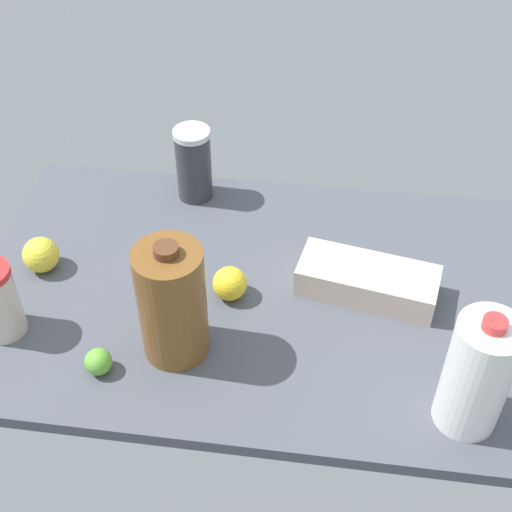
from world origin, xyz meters
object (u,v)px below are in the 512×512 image
object	(u,v)px
egg_carton	(367,281)
shaker_bottle	(194,164)
lemon_far_back	(230,283)
lemon_by_jug	(41,255)
lime_beside_bowl	(98,362)
chocolate_milk_jug	(172,303)
milk_jug	(477,374)

from	to	relation	value
egg_carton	shaker_bottle	xyz separation A→B (cm)	(42.30, -27.85, 6.00)
egg_carton	shaker_bottle	bearing A→B (deg)	-22.76
shaker_bottle	lemon_far_back	xyz separation A→B (cm)	(-13.87, 32.80, -5.71)
lemon_by_jug	lime_beside_bowl	xyz separation A→B (cm)	(-20.41, 25.70, -1.30)
shaker_bottle	lemon_by_jug	size ratio (longest dim) A/B	2.36
lemon_by_jug	lemon_far_back	xyz separation A→B (cm)	(-41.93, 2.87, -0.31)
chocolate_milk_jug	lemon_by_jug	distance (cm)	39.29
milk_jug	lime_beside_bowl	xyz separation A→B (cm)	(68.08, -1.27, -9.59)
chocolate_milk_jug	egg_carton	bearing A→B (deg)	-151.18
milk_jug	lime_beside_bowl	distance (cm)	68.76
shaker_bottle	lemon_by_jug	distance (cm)	41.38
shaker_bottle	lemon_by_jug	xyz separation A→B (cm)	(28.06, 29.93, -5.40)
egg_carton	lime_beside_bowl	bearing A→B (deg)	39.67
chocolate_milk_jug	shaker_bottle	distance (cm)	48.42
shaker_bottle	lemon_far_back	bearing A→B (deg)	112.92
shaker_bottle	milk_jug	bearing A→B (deg)	136.73
egg_carton	lemon_by_jug	xyz separation A→B (cm)	(70.36, 2.08, 0.59)
milk_jug	chocolate_milk_jug	bearing A→B (deg)	-9.27
milk_jug	lemon_by_jug	xyz separation A→B (cm)	(88.49, -26.96, -8.29)
lime_beside_bowl	shaker_bottle	bearing A→B (deg)	-97.84
chocolate_milk_jug	shaker_bottle	xyz separation A→B (cm)	(5.73, -47.96, -3.31)
milk_jug	lemon_far_back	xyz separation A→B (cm)	(46.56, -24.09, -8.60)
shaker_bottle	lime_beside_bowl	xyz separation A→B (cm)	(7.66, 55.62, -6.70)
chocolate_milk_jug	shaker_bottle	world-z (taller)	chocolate_milk_jug
shaker_bottle	chocolate_milk_jug	bearing A→B (deg)	96.82
egg_carton	milk_jug	distance (cm)	35.37
milk_jug	lemon_far_back	distance (cm)	53.12
milk_jug	lemon_by_jug	size ratio (longest dim) A/B	3.31
egg_carton	milk_jug	world-z (taller)	milk_jug
shaker_bottle	lemon_far_back	distance (cm)	36.06
shaker_bottle	lime_beside_bowl	bearing A→B (deg)	82.16
chocolate_milk_jug	egg_carton	world-z (taller)	chocolate_milk_jug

